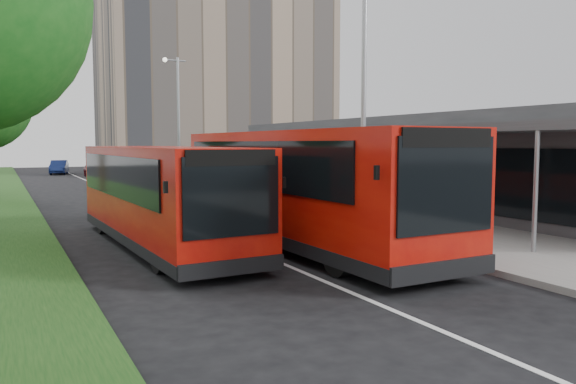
# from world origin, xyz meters

# --- Properties ---
(ground) EXTENTS (120.00, 120.00, 0.00)m
(ground) POSITION_xyz_m (0.00, 0.00, 0.00)
(ground) COLOR black
(ground) RESTS_ON ground
(pavement) EXTENTS (5.00, 80.00, 0.15)m
(pavement) POSITION_xyz_m (6.00, 20.00, 0.07)
(pavement) COLOR slate
(pavement) RESTS_ON ground
(lane_centre_line) EXTENTS (0.12, 70.00, 0.01)m
(lane_centre_line) POSITION_xyz_m (0.00, 15.00, 0.01)
(lane_centre_line) COLOR silver
(lane_centre_line) RESTS_ON ground
(kerb_dashes) EXTENTS (0.12, 56.00, 0.01)m
(kerb_dashes) POSITION_xyz_m (3.30, 19.00, 0.01)
(kerb_dashes) COLOR silver
(kerb_dashes) RESTS_ON ground
(office_block) EXTENTS (22.00, 12.00, 18.00)m
(office_block) POSITION_xyz_m (14.00, 42.00, 9.00)
(office_block) COLOR gray
(office_block) RESTS_ON ground
(station_building) EXTENTS (7.70, 26.00, 4.00)m
(station_building) POSITION_xyz_m (10.86, 8.00, 2.04)
(station_building) COLOR #2F2F32
(station_building) RESTS_ON ground
(lamp_post_near) EXTENTS (1.44, 0.28, 8.00)m
(lamp_post_near) POSITION_xyz_m (4.12, 2.00, 4.72)
(lamp_post_near) COLOR #919499
(lamp_post_near) RESTS_ON pavement
(lamp_post_far) EXTENTS (1.44, 0.28, 8.00)m
(lamp_post_far) POSITION_xyz_m (4.12, 22.00, 4.72)
(lamp_post_far) COLOR #919499
(lamp_post_far) RESTS_ON pavement
(bus_main) EXTENTS (3.07, 11.28, 3.18)m
(bus_main) POSITION_xyz_m (1.56, 1.16, 1.63)
(bus_main) COLOR red
(bus_main) RESTS_ON ground
(bus_second) EXTENTS (2.84, 9.84, 2.76)m
(bus_second) POSITION_xyz_m (-1.97, 2.76, 1.42)
(bus_second) COLOR red
(bus_second) RESTS_ON ground
(litter_bin) EXTENTS (0.60, 0.60, 0.97)m
(litter_bin) POSITION_xyz_m (5.57, 11.30, 0.64)
(litter_bin) COLOR #3C2318
(litter_bin) RESTS_ON pavement
(bollard) EXTENTS (0.19, 0.19, 0.93)m
(bollard) POSITION_xyz_m (4.56, 19.26, 0.61)
(bollard) COLOR #D89E0B
(bollard) RESTS_ON pavement
(car_near) EXTENTS (1.81, 3.90, 1.29)m
(car_near) POSITION_xyz_m (1.41, 37.01, 0.65)
(car_near) COLOR #590C17
(car_near) RESTS_ON ground
(car_far) EXTENTS (2.07, 4.08, 1.28)m
(car_far) POSITION_xyz_m (-0.96, 43.29, 0.64)
(car_far) COLOR navy
(car_far) RESTS_ON ground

